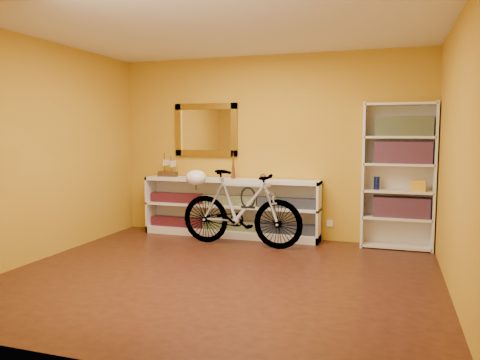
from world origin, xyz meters
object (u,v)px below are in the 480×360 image
(console_unit, at_px, (230,208))
(bookcase, at_px, (398,176))
(bicycle, at_px, (241,208))
(helmet, at_px, (196,178))

(console_unit, relative_size, bookcase, 1.37)
(bicycle, xyz_separation_m, helmet, (-0.66, 0.03, 0.39))
(bicycle, height_order, helmet, bicycle)
(bicycle, distance_m, helmet, 0.76)
(helmet, bearing_deg, console_unit, 54.11)
(console_unit, distance_m, bicycle, 0.60)
(bookcase, bearing_deg, helmet, -169.49)
(bookcase, xyz_separation_m, helmet, (-2.63, -0.49, -0.06))
(console_unit, distance_m, helmet, 0.74)
(bookcase, distance_m, helmet, 2.67)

